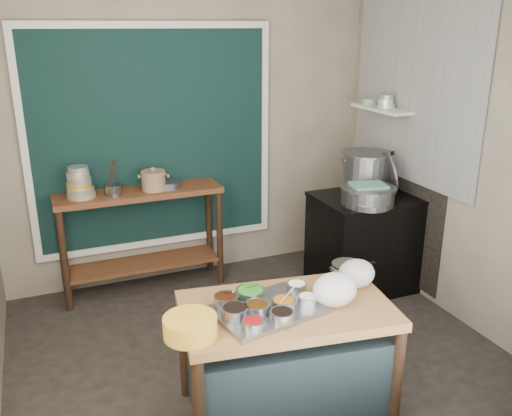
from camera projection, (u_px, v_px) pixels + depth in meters
name	position (u px, v px, depth m)	size (l,w,h in m)	color
floor	(252.00, 347.00, 4.14)	(3.50, 3.00, 0.02)	#2F2924
back_wall	(190.00, 131.00, 5.01)	(3.50, 0.02, 2.80)	gray
right_wall	(455.00, 148.00, 4.32)	(0.02, 3.00, 2.80)	gray
curtain_panel	(154.00, 140.00, 4.86)	(2.10, 0.02, 1.90)	black
curtain_frame	(154.00, 140.00, 4.85)	(2.22, 0.03, 2.02)	beige
tile_panel	(414.00, 84.00, 4.65)	(0.02, 1.70, 1.70)	#B2B2AA
soot_patch	(396.00, 207.00, 5.11)	(0.01, 1.30, 1.30)	black
wall_shelf	(381.00, 109.00, 4.95)	(0.22, 0.70, 0.03)	beige
prep_table	(286.00, 360.00, 3.33)	(1.25, 0.72, 0.75)	brown
back_counter	(142.00, 241.00, 4.90)	(1.45, 0.40, 0.95)	#573019
stove_block	(365.00, 243.00, 4.97)	(0.90, 0.68, 0.85)	black
stove_top	(368.00, 198.00, 4.83)	(0.92, 0.69, 0.03)	black
condiment_tray	(266.00, 310.00, 3.14)	(0.60, 0.43, 0.03)	gray
condiment_bowls	(260.00, 304.00, 3.12)	(0.60, 0.45, 0.07)	gray
yellow_basin	(190.00, 327.00, 2.89)	(0.29, 0.29, 0.11)	#C37D21
saucepan	(347.00, 272.00, 3.53)	(0.21, 0.21, 0.11)	gray
plastic_bag_a	(335.00, 289.00, 3.19)	(0.27, 0.23, 0.20)	white
plastic_bag_b	(356.00, 273.00, 3.42)	(0.24, 0.20, 0.18)	white
bowl_stack	(79.00, 184.00, 4.52)	(0.24, 0.24, 0.27)	tan
utensil_cup	(114.00, 190.00, 4.61)	(0.16, 0.16, 0.09)	gray
ceramic_crock	(154.00, 182.00, 4.74)	(0.23, 0.23, 0.15)	olive
wide_bowl	(168.00, 184.00, 4.83)	(0.24, 0.24, 0.06)	gray
stock_pot	(366.00, 172.00, 4.90)	(0.47, 0.47, 0.37)	gray
pot_lid	(389.00, 173.00, 4.81)	(0.40, 0.40, 0.02)	gray
steamer	(368.00, 195.00, 4.59)	(0.48, 0.48, 0.16)	gray
green_cloth	(369.00, 185.00, 4.56)	(0.28, 0.22, 0.02)	#579887
shallow_pan	(369.00, 203.00, 4.55)	(0.37, 0.37, 0.05)	gray
shelf_bowl_stack	(386.00, 102.00, 4.87)	(0.15, 0.15, 0.12)	silver
shelf_bowl_green	(370.00, 102.00, 5.11)	(0.14, 0.14, 0.05)	gray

